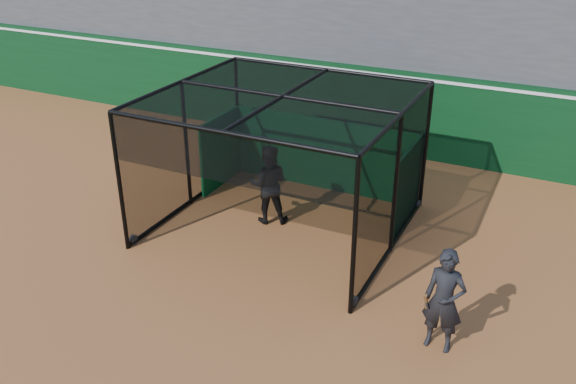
% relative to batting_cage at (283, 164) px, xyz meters
% --- Properties ---
extents(ground, '(120.00, 120.00, 0.00)m').
position_rel_batting_cage_xyz_m(ground, '(0.55, -2.95, -1.56)').
color(ground, brown).
rests_on(ground, ground).
extents(outfield_wall, '(50.00, 0.50, 2.50)m').
position_rel_batting_cage_xyz_m(outfield_wall, '(0.55, 5.55, -0.27)').
color(outfield_wall, '#093615').
rests_on(outfield_wall, ground).
extents(batting_cage, '(5.28, 4.93, 3.12)m').
position_rel_batting_cage_xyz_m(batting_cage, '(0.00, 0.00, 0.00)').
color(batting_cage, black).
rests_on(batting_cage, ground).
extents(batter, '(1.14, 1.04, 1.90)m').
position_rel_batting_cage_xyz_m(batter, '(-0.41, 0.05, -0.61)').
color(batter, black).
rests_on(batter, ground).
extents(on_deck_player, '(0.70, 0.47, 1.88)m').
position_rel_batting_cage_xyz_m(on_deck_player, '(4.27, -2.64, -0.62)').
color(on_deck_player, black).
rests_on(on_deck_player, ground).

